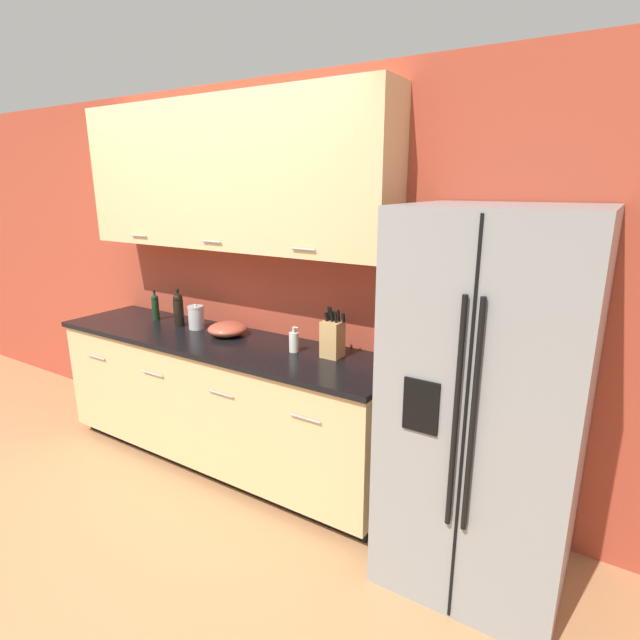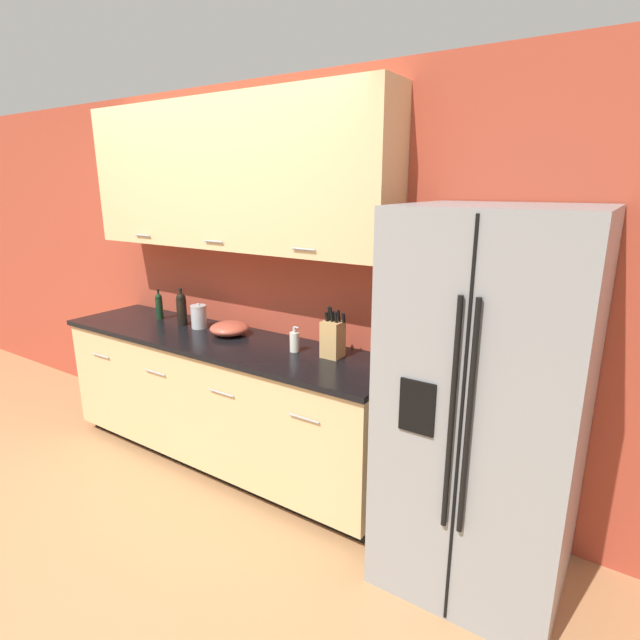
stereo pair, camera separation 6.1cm
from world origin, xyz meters
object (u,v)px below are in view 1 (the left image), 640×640
(soap_dispenser, at_px, (294,342))
(mixing_bowl, at_px, (227,329))
(wine_bottle, at_px, (179,309))
(steel_canister, at_px, (196,317))
(knife_block, at_px, (332,338))
(oil_bottle, at_px, (155,307))
(refrigerator, at_px, (488,403))

(soap_dispenser, height_order, mixing_bowl, soap_dispenser)
(wine_bottle, relative_size, mixing_bowl, 1.03)
(soap_dispenser, xyz_separation_m, steel_canister, (-0.89, 0.04, 0.02))
(steel_canister, bearing_deg, knife_block, 0.12)
(knife_block, relative_size, steel_canister, 1.71)
(soap_dispenser, bearing_deg, oil_bottle, 177.78)
(knife_block, bearing_deg, oil_bottle, 179.70)
(knife_block, xyz_separation_m, mixing_bowl, (-0.84, -0.01, -0.07))
(oil_bottle, distance_m, mixing_bowl, 0.75)
(refrigerator, distance_m, oil_bottle, 2.58)
(knife_block, bearing_deg, wine_bottle, -179.35)
(refrigerator, height_order, mixing_bowl, refrigerator)
(refrigerator, xyz_separation_m, soap_dispenser, (-1.23, 0.13, 0.07))
(refrigerator, xyz_separation_m, wine_bottle, (-2.29, 0.16, 0.13))
(soap_dispenser, distance_m, mixing_bowl, 0.59)
(wine_bottle, height_order, oil_bottle, wine_bottle)
(wine_bottle, bearing_deg, refrigerator, -3.93)
(knife_block, relative_size, wine_bottle, 1.14)
(steel_canister, relative_size, mixing_bowl, 0.69)
(oil_bottle, bearing_deg, mixing_bowl, -1.18)
(knife_block, height_order, soap_dispenser, knife_block)
(steel_canister, bearing_deg, refrigerator, -4.57)
(oil_bottle, distance_m, steel_canister, 0.45)
(refrigerator, height_order, steel_canister, refrigerator)
(soap_dispenser, xyz_separation_m, oil_bottle, (-1.34, 0.05, 0.04))
(refrigerator, relative_size, mixing_bowl, 6.90)
(wine_bottle, relative_size, steel_canister, 1.50)
(wine_bottle, xyz_separation_m, mixing_bowl, (0.47, 0.01, -0.08))
(wine_bottle, bearing_deg, oil_bottle, 175.31)
(knife_block, xyz_separation_m, oil_bottle, (-1.60, 0.01, -0.01))
(mixing_bowl, bearing_deg, steel_canister, 179.08)
(steel_canister, distance_m, mixing_bowl, 0.31)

